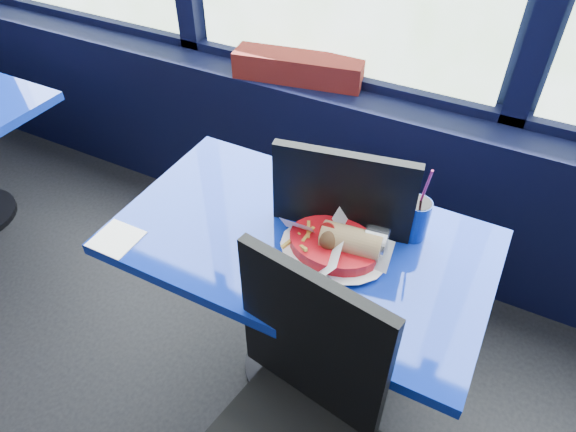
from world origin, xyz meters
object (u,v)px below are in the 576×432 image
at_px(chair_near_front, 296,421).
at_px(chair_near_back, 358,237).
at_px(planter_box, 298,68).
at_px(soda_cup, 416,218).
at_px(ketchup_bottle, 318,188).
at_px(food_basket, 336,244).
at_px(near_table, 300,275).

bearing_deg(chair_near_front, chair_near_back, 108.10).
xyz_separation_m(planter_box, soda_cup, (0.76, -0.69, -0.04)).
bearing_deg(ketchup_bottle, food_basket, -47.82).
distance_m(chair_near_back, planter_box, 0.89).
bearing_deg(near_table, chair_near_back, 63.67).
bearing_deg(planter_box, ketchup_bottle, -69.64).
xyz_separation_m(near_table, planter_box, (-0.45, 0.87, 0.29)).
xyz_separation_m(planter_box, food_basket, (0.57, -0.88, -0.07)).
xyz_separation_m(ketchup_bottle, soda_cup, (0.32, 0.04, -0.04)).
relative_size(chair_near_back, planter_box, 1.78).
relative_size(chair_near_front, planter_box, 1.75).
height_order(planter_box, ketchup_bottle, ketchup_bottle).
height_order(food_basket, ketchup_bottle, ketchup_bottle).
height_order(food_basket, soda_cup, soda_cup).
height_order(chair_near_front, soda_cup, soda_cup).
bearing_deg(planter_box, chair_near_front, -74.06).
distance_m(near_table, planter_box, 1.02).
distance_m(chair_near_back, food_basket, 0.31).
relative_size(chair_near_front, soda_cup, 3.54).
height_order(ketchup_bottle, soda_cup, soda_cup).
height_order(near_table, food_basket, food_basket).
relative_size(chair_near_front, ketchup_bottle, 4.22).
relative_size(food_basket, ketchup_bottle, 1.49).
distance_m(chair_near_front, planter_box, 1.53).
bearing_deg(soda_cup, near_table, -150.33).
xyz_separation_m(near_table, chair_near_front, (0.23, -0.48, 0.02)).
distance_m(planter_box, food_basket, 1.05).
xyz_separation_m(chair_near_front, planter_box, (-0.67, 1.35, 0.27)).
distance_m(near_table, food_basket, 0.26).
distance_m(near_table, ketchup_bottle, 0.32).
relative_size(planter_box, soda_cup, 2.02).
bearing_deg(soda_cup, chair_near_back, 163.84).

